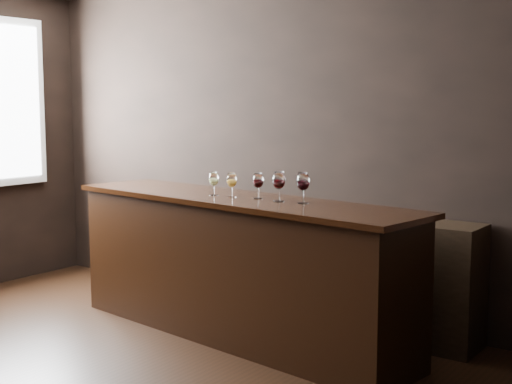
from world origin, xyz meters
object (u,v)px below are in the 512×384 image
Objects in this scene: glass_red_c at (303,182)px; glass_red_b at (279,181)px; bar_counter at (237,270)px; glass_red_a at (258,181)px; back_bar_shelf at (323,268)px; glass_amber at (232,181)px; glass_white at (214,179)px.

glass_red_b is at bearing -175.70° from glass_red_c.
bar_counter is 0.70m from glass_red_a.
glass_red_c is (0.22, -0.65, 0.75)m from back_bar_shelf.
glass_amber reaches higher than bar_counter.
back_bar_shelf is 1.02m from glass_red_c.
glass_red_a is (0.18, 0.03, 0.67)m from bar_counter.
glass_red_a reaches higher than glass_amber.
glass_amber reaches higher than glass_white.
glass_red_a is at bearing 6.12° from glass_white.
back_bar_shelf is 1.06m from glass_amber.
bar_counter is at bearing 34.26° from glass_amber.
back_bar_shelf is at bearing 73.94° from glass_red_a.
glass_amber is 0.60m from glass_red_c.
glass_red_a is (0.20, 0.04, 0.01)m from glass_amber.
bar_counter is at bearing -118.68° from back_bar_shelf.
back_bar_shelf is 11.63× the size of glass_red_b.
glass_red_b is (0.38, -0.01, 0.69)m from bar_counter.
glass_red_c reaches higher than glass_red_a.
glass_amber is 0.41m from glass_red_b.
glass_red_a is (0.38, 0.04, 0.01)m from glass_white.
back_bar_shelf is 14.00× the size of glass_white.
back_bar_shelf is (0.36, 0.65, -0.06)m from bar_counter.
glass_red_c reaches higher than glass_white.
glass_red_b is at bearing 0.81° from glass_amber.
bar_counter is at bearing -171.90° from glass_red_a.
glass_white is at bearing -168.17° from bar_counter.
bar_counter reaches higher than back_bar_shelf.
glass_red_b is 0.19m from glass_red_c.
glass_red_a is at bearing -106.06° from back_bar_shelf.
glass_red_b reaches higher than glass_white.
glass_red_b reaches higher than glass_red_a.
glass_white is at bearing -173.88° from glass_red_a.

